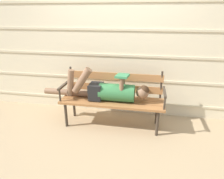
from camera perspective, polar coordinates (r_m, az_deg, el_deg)
name	(u,v)px	position (r m, az deg, el deg)	size (l,w,h in m)	color
ground_plane	(111,127)	(3.27, -0.24, -10.59)	(12.00, 12.00, 0.00)	tan
house_siding	(118,42)	(3.41, 1.68, 13.27)	(5.26, 0.08, 2.51)	beige
park_bench	(113,96)	(3.17, 0.23, -1.80)	(1.61, 0.47, 0.88)	#9E6638
reclining_person	(108,91)	(3.08, -1.17, -0.31)	(1.71, 0.27, 0.53)	#33703D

